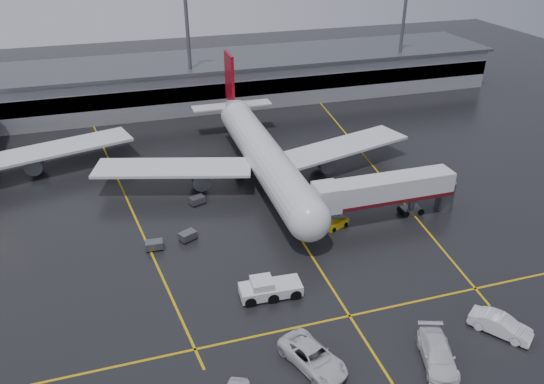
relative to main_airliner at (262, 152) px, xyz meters
name	(u,v)px	position (x,y,z in m)	size (l,w,h in m)	color
ground	(282,209)	(0.00, -9.70, -4.21)	(220.00, 220.00, 0.00)	black
apron_line_centre	(282,209)	(0.00, -9.70, -4.20)	(0.25, 90.00, 0.02)	gold
apron_line_stop	(350,316)	(0.00, -31.70, -4.20)	(60.00, 0.25, 0.02)	gold
apron_line_left	(125,196)	(-20.00, 0.30, -4.20)	(0.25, 70.00, 0.02)	gold
apron_line_right	(370,162)	(18.00, 0.30, -4.20)	(0.25, 70.00, 0.02)	gold
terminal	(211,80)	(0.00, 38.23, 0.11)	(122.00, 19.00, 8.60)	gray
light_mast_mid	(188,37)	(-5.00, 32.30, 10.27)	(3.00, 1.20, 25.45)	#595B60
light_mast_right	(403,24)	(40.00, 32.30, 10.27)	(3.00, 1.20, 25.45)	#595B60
main_airliner	(262,152)	(0.00, 0.00, 0.00)	(48.80, 45.60, 14.10)	silver
jet_bridge	(385,192)	(11.87, -15.70, -0.28)	(19.90, 3.40, 6.05)	silver
pushback_tractor	(269,289)	(-6.81, -26.37, -3.29)	(6.56, 3.06, 2.30)	silver
belt_loader	(336,223)	(5.29, -15.90, -3.72)	(3.41, 2.35, 1.99)	yellow
service_van_a	(313,357)	(-5.80, -36.60, -3.25)	(3.19, 6.91, 1.92)	silver
service_van_b	(438,354)	(4.91, -39.51, -3.25)	(2.70, 6.63, 1.92)	silver
service_van_c	(501,325)	(12.70, -37.99, -3.26)	(2.00, 5.75, 1.89)	white
baggage_cart_a	(188,236)	(-13.26, -13.42, -3.58)	(2.37, 2.06, 1.12)	#595B60
baggage_cart_b	(154,245)	(-17.38, -14.25, -3.58)	(2.07, 1.41, 1.12)	#595B60
baggage_cart_c	(197,200)	(-10.65, -4.97, -3.58)	(2.32, 1.90, 1.12)	#595B60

